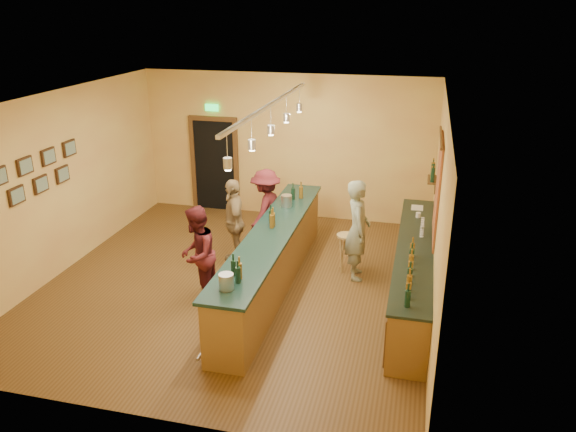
% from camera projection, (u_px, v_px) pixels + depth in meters
% --- Properties ---
extents(floor, '(7.00, 7.00, 0.00)m').
position_uv_depth(floor, '(238.00, 283.00, 9.84)').
color(floor, '#4F3316').
rests_on(floor, ground).
extents(ceiling, '(6.50, 7.00, 0.02)m').
position_uv_depth(ceiling, '(232.00, 99.00, 8.69)').
color(ceiling, silver).
rests_on(ceiling, wall_back).
extents(wall_back, '(6.50, 0.02, 3.20)m').
position_uv_depth(wall_back, '(286.00, 147.00, 12.44)').
color(wall_back, tan).
rests_on(wall_back, floor).
extents(wall_front, '(6.50, 0.02, 3.20)m').
position_uv_depth(wall_front, '(131.00, 298.00, 6.09)').
color(wall_front, tan).
rests_on(wall_front, floor).
extents(wall_left, '(0.02, 7.00, 3.20)m').
position_uv_depth(wall_left, '(62.00, 182.00, 9.99)').
color(wall_left, tan).
rests_on(wall_left, floor).
extents(wall_right, '(0.02, 7.00, 3.20)m').
position_uv_depth(wall_right, '(438.00, 213.00, 8.54)').
color(wall_right, tan).
rests_on(wall_right, floor).
extents(doorway, '(1.15, 0.09, 2.48)m').
position_uv_depth(doorway, '(215.00, 163.00, 12.96)').
color(doorway, black).
rests_on(doorway, wall_back).
extents(tapestry, '(0.03, 1.40, 1.60)m').
position_uv_depth(tapestry, '(438.00, 189.00, 8.82)').
color(tapestry, maroon).
rests_on(tapestry, wall_right).
extents(bottle_shelf, '(0.17, 0.55, 0.54)m').
position_uv_depth(bottle_shelf, '(433.00, 174.00, 10.26)').
color(bottle_shelf, '#4B3216').
rests_on(bottle_shelf, wall_right).
extents(picture_grid, '(0.06, 2.20, 0.70)m').
position_uv_depth(picture_grid, '(34.00, 175.00, 9.18)').
color(picture_grid, '#382111').
rests_on(picture_grid, wall_left).
extents(back_counter, '(0.60, 4.55, 1.27)m').
position_uv_depth(back_counter, '(413.00, 271.00, 9.16)').
color(back_counter, brown).
rests_on(back_counter, floor).
extents(tasting_bar, '(0.73, 5.10, 1.38)m').
position_uv_depth(tasting_bar, '(272.00, 255.00, 9.48)').
color(tasting_bar, brown).
rests_on(tasting_bar, floor).
extents(pendant_track, '(0.11, 4.60, 0.50)m').
position_uv_depth(pendant_track, '(271.00, 115.00, 8.63)').
color(pendant_track, silver).
rests_on(pendant_track, ceiling).
extents(bartender, '(0.56, 0.73, 1.80)m').
position_uv_depth(bartender, '(358.00, 230.00, 9.75)').
color(bartender, gray).
rests_on(bartender, floor).
extents(customer_a, '(0.68, 0.84, 1.61)m').
position_uv_depth(customer_a, '(197.00, 255.00, 9.02)').
color(customer_a, '#59191E').
rests_on(customer_a, floor).
extents(customer_b, '(0.76, 1.03, 1.63)m').
position_uv_depth(customer_b, '(234.00, 222.00, 10.34)').
color(customer_b, '#997A51').
rests_on(customer_b, floor).
extents(customer_c, '(0.78, 1.14, 1.63)m').
position_uv_depth(customer_c, '(266.00, 210.00, 10.93)').
color(customer_c, '#59191E').
rests_on(customer_c, floor).
extents(bar_stool, '(0.34, 0.34, 0.70)m').
position_uv_depth(bar_stool, '(346.00, 242.00, 10.12)').
color(bar_stool, '#9E7B47').
rests_on(bar_stool, floor).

